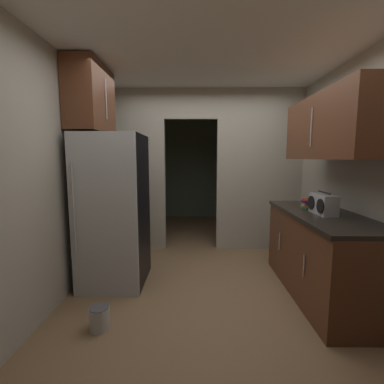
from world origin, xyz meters
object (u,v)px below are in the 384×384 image
refrigerator (114,210)px  paint_can (99,318)px  book_stack (307,204)px  boombox (323,204)px

refrigerator → paint_can: refrigerator is taller
book_stack → boombox: bearing=-86.0°
refrigerator → book_stack: 2.29m
refrigerator → paint_can: bearing=-82.4°
refrigerator → book_stack: refrigerator is taller
book_stack → paint_can: (-2.16, -0.94, -0.87)m
refrigerator → book_stack: (2.29, -0.00, 0.08)m
boombox → refrigerator: bearing=171.6°
book_stack → paint_can: 2.51m
refrigerator → paint_can: 1.23m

